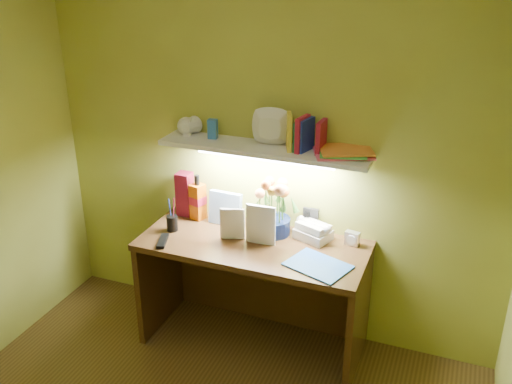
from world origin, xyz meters
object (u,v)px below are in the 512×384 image
desk_clock (352,238)px  telephone (313,230)px  desk (253,295)px  whisky_bottle (198,197)px  flower_bouquet (274,207)px

desk_clock → telephone: bearing=-167.2°
desk → desk_clock: 0.73m
telephone → whisky_bottle: whisky_bottle is taller
telephone → desk: bearing=-130.5°
whisky_bottle → flower_bouquet: bearing=-2.3°
flower_bouquet → telephone: flower_bouquet is taller
telephone → desk_clock: telephone is taller
telephone → desk_clock: size_ratio=2.40×
desk_clock → desk: bearing=-150.8°
telephone → desk_clock: (0.24, 0.01, -0.02)m
flower_bouquet → telephone: (0.25, 0.02, -0.12)m
desk → telephone: size_ratio=6.72×
desk_clock → whisky_bottle: size_ratio=0.28×
flower_bouquet → whisky_bottle: flower_bouquet is taller
flower_bouquet → whisky_bottle: bearing=177.7°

